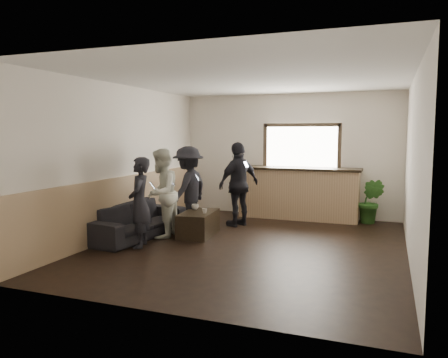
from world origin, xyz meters
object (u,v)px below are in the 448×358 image
at_px(sofa, 136,220).
at_px(coffee_table, 198,224).
at_px(potted_plant, 371,201).
at_px(person_b, 161,193).
at_px(person_a, 140,202).
at_px(person_d, 239,184).
at_px(person_c, 188,188).
at_px(cup_b, 205,211).
at_px(bar_counter, 299,190).
at_px(cup_a, 195,207).

distance_m(sofa, coffee_table, 1.15).
xyz_separation_m(potted_plant, person_b, (-3.54, -2.62, 0.34)).
xyz_separation_m(person_a, person_d, (1.00, 2.19, 0.11)).
xyz_separation_m(person_a, person_c, (0.21, 1.46, 0.07)).
xyz_separation_m(coffee_table, person_b, (-0.58, -0.36, 0.59)).
distance_m(cup_b, person_a, 1.29).
height_order(bar_counter, person_d, bar_counter).
relative_size(coffee_table, cup_b, 10.79).
xyz_separation_m(potted_plant, person_a, (-3.54, -3.36, 0.28)).
distance_m(person_b, person_d, 1.77).
bearing_deg(person_c, sofa, -32.01).
xyz_separation_m(sofa, person_b, (0.45, 0.14, 0.50)).
distance_m(person_b, person_c, 0.75).
xyz_separation_m(bar_counter, person_d, (-1.00, -1.22, 0.22)).
bearing_deg(potted_plant, person_b, -143.47).
height_order(person_b, person_d, person_d).
distance_m(bar_counter, cup_b, 2.70).
xyz_separation_m(person_c, person_d, (0.80, 0.73, 0.04)).
relative_size(bar_counter, sofa, 1.27).
xyz_separation_m(cup_a, cup_b, (0.32, -0.28, -0.01)).
distance_m(coffee_table, potted_plant, 3.74).
relative_size(bar_counter, person_c, 1.63).
bearing_deg(bar_counter, potted_plant, -1.70).
distance_m(person_a, person_b, 0.74).
relative_size(bar_counter, potted_plant, 2.83).
relative_size(coffee_table, person_a, 0.66).
xyz_separation_m(cup_a, person_b, (-0.41, -0.57, 0.32)).
height_order(cup_a, cup_b, cup_a).
height_order(sofa, potted_plant, potted_plant).
bearing_deg(potted_plant, cup_b, -140.23).
xyz_separation_m(potted_plant, person_d, (-2.54, -1.17, 0.39)).
distance_m(cup_a, person_a, 1.40).
distance_m(coffee_table, person_c, 0.80).
bearing_deg(cup_b, sofa, -160.01).
height_order(bar_counter, cup_a, bar_counter).
xyz_separation_m(coffee_table, person_a, (-0.58, -1.10, 0.53)).
height_order(potted_plant, person_c, person_c).
bearing_deg(bar_counter, person_c, -132.65).
distance_m(bar_counter, coffee_table, 2.75).
height_order(sofa, person_d, person_d).
bearing_deg(sofa, cup_a, -44.44).
relative_size(cup_b, person_c, 0.06).
height_order(cup_b, person_c, person_c).
bearing_deg(person_c, coffee_table, 50.81).
bearing_deg(person_b, person_a, -7.06).
relative_size(sofa, cup_b, 23.03).
distance_m(bar_counter, person_b, 3.34).
bearing_deg(coffee_table, person_c, 135.65).
bearing_deg(cup_b, potted_plant, 39.77).
height_order(sofa, person_c, person_c).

